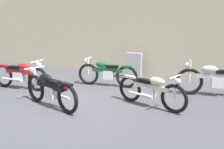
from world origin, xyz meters
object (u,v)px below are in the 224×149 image
at_px(stone_marker, 134,66).
at_px(motorcycle_green, 107,73).
at_px(motorcycle_silver, 215,80).
at_px(helmet, 64,86).
at_px(motorcycle_cream, 151,90).
at_px(motorcycle_red, 20,75).
at_px(motorcycle_black, 50,90).

height_order(stone_marker, motorcycle_green, stone_marker).
relative_size(motorcycle_green, motorcycle_silver, 0.93).
bearing_deg(stone_marker, helmet, -117.50).
height_order(motorcycle_cream, motorcycle_silver, motorcycle_silver).
bearing_deg(helmet, motorcycle_red, -161.21).
bearing_deg(motorcycle_green, motorcycle_red, 25.27).
distance_m(stone_marker, motorcycle_silver, 2.99).
distance_m(helmet, motorcycle_red, 1.40).
distance_m(stone_marker, motorcycle_green, 1.47).
distance_m(motorcycle_cream, motorcycle_red, 4.06).
xyz_separation_m(motorcycle_green, motorcycle_silver, (3.17, 0.37, 0.04)).
distance_m(helmet, motorcycle_green, 1.39).
bearing_deg(motorcycle_green, motorcycle_silver, 178.21).
bearing_deg(motorcycle_green, stone_marker, -113.06).
distance_m(motorcycle_red, motorcycle_black, 2.06).
bearing_deg(motorcycle_silver, motorcycle_red, 6.11).
distance_m(motorcycle_red, motorcycle_silver, 5.68).
height_order(motorcycle_cream, motorcycle_black, motorcycle_black).
bearing_deg(motorcycle_cream, helmet, -169.50).
distance_m(motorcycle_cream, motorcycle_black, 2.43).
distance_m(motorcycle_green, motorcycle_red, 2.64).
distance_m(stone_marker, motorcycle_red, 3.87).
bearing_deg(motorcycle_red, motorcycle_cream, -2.06).
bearing_deg(motorcycle_cream, stone_marker, 134.31).
height_order(motorcycle_green, motorcycle_red, motorcycle_red).
height_order(helmet, motorcycle_black, motorcycle_black).
bearing_deg(motorcycle_cream, motorcycle_red, -161.69).
xyz_separation_m(helmet, motorcycle_cream, (2.76, -0.24, 0.27)).
bearing_deg(motorcycle_green, helmet, 40.22).
xyz_separation_m(stone_marker, motorcycle_cream, (1.48, -2.68, -0.05)).
relative_size(motorcycle_cream, motorcycle_red, 0.92).
bearing_deg(motorcycle_silver, motorcycle_black, 24.91).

